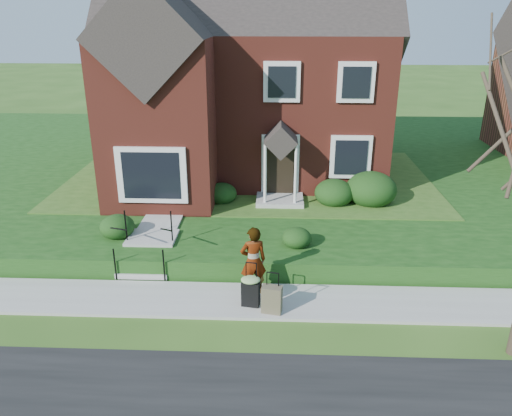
# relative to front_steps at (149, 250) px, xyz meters

# --- Properties ---
(ground) EXTENTS (120.00, 120.00, 0.00)m
(ground) POSITION_rel_front_steps_xyz_m (2.50, -1.84, -0.47)
(ground) COLOR #2D5119
(ground) RESTS_ON ground
(sidewalk) EXTENTS (60.00, 1.60, 0.08)m
(sidewalk) POSITION_rel_front_steps_xyz_m (2.50, -1.84, -0.43)
(sidewalk) COLOR #9E9B93
(sidewalk) RESTS_ON ground
(terrace) EXTENTS (44.00, 20.00, 0.60)m
(terrace) POSITION_rel_front_steps_xyz_m (6.50, 9.06, -0.17)
(terrace) COLOR #153C10
(terrace) RESTS_ON ground
(walkway) EXTENTS (1.20, 6.00, 0.06)m
(walkway) POSITION_rel_front_steps_xyz_m (0.00, 3.16, 0.16)
(walkway) COLOR #9E9B93
(walkway) RESTS_ON terrace
(main_house) EXTENTS (10.40, 10.20, 9.40)m
(main_house) POSITION_rel_front_steps_xyz_m (2.29, 7.76, 4.79)
(main_house) COLOR maroon
(main_house) RESTS_ON terrace
(front_steps) EXTENTS (1.40, 2.02, 1.50)m
(front_steps) POSITION_rel_front_steps_xyz_m (0.00, 0.00, 0.00)
(front_steps) COLOR #9E9B93
(front_steps) RESTS_ON ground
(foundation_shrubs) EXTENTS (10.24, 4.77, 1.21)m
(foundation_shrubs) POSITION_rel_front_steps_xyz_m (3.70, 3.24, 0.62)
(foundation_shrubs) COLOR black
(foundation_shrubs) RESTS_ON terrace
(woman) EXTENTS (0.75, 0.60, 1.81)m
(woman) POSITION_rel_front_steps_xyz_m (3.03, -1.52, 0.51)
(woman) COLOR #999999
(woman) RESTS_ON sidewalk
(suitcase_black) EXTENTS (0.53, 0.46, 1.13)m
(suitcase_black) POSITION_rel_front_steps_xyz_m (2.99, -2.10, 0.04)
(suitcase_black) COLOR black
(suitcase_black) RESTS_ON sidewalk
(suitcase_olive) EXTENTS (0.51, 0.35, 1.02)m
(suitcase_olive) POSITION_rel_front_steps_xyz_m (3.51, -2.36, -0.05)
(suitcase_olive) COLOR brown
(suitcase_olive) RESTS_ON sidewalk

